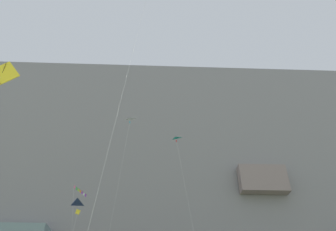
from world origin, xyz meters
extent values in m
cube|color=gray|center=(0.00, 68.15, 30.39)|extent=(180.00, 25.52, 60.78)
cube|color=gray|center=(22.50, 54.18, 29.28)|extent=(9.28, 2.13, 5.46)
pyramid|color=teal|center=(4.24, 33.51, 24.90)|extent=(1.27, 1.10, 0.14)
cube|color=red|center=(4.39, 33.83, 24.79)|extent=(0.16, 0.28, 0.32)
cylinder|color=silver|center=(5.89, 31.83, 12.46)|extent=(3.01, 4.02, 24.67)
cylinder|color=silver|center=(-0.77, 15.80, 16.80)|extent=(2.42, 4.58, 33.35)
pyramid|color=white|center=(-2.72, 39.44, 32.03)|extent=(1.60, 1.22, 0.37)
cube|color=#38B2D1|center=(-2.61, 39.87, 31.98)|extent=(0.15, 0.44, 0.47)
cylinder|color=silver|center=(-3.73, 38.92, 16.05)|extent=(2.24, 1.91, 31.86)
cylinder|color=black|center=(-8.37, 39.09, 19.97)|extent=(1.16, 3.15, 0.02)
cube|color=pink|center=(-8.86, 37.75, 19.77)|extent=(0.14, 0.31, 0.36)
cube|color=green|center=(-8.70, 38.20, 19.77)|extent=(0.15, 0.32, 0.36)
cube|color=#8CCC33|center=(-8.53, 38.65, 19.77)|extent=(0.16, 0.32, 0.36)
cube|color=orange|center=(-8.37, 39.09, 19.77)|extent=(0.15, 0.32, 0.36)
cube|color=purple|center=(-8.21, 39.54, 19.77)|extent=(0.13, 0.31, 0.36)
cube|color=white|center=(-8.04, 39.99, 19.77)|extent=(0.14, 0.32, 0.36)
cube|color=purple|center=(-7.88, 40.44, 19.77)|extent=(0.13, 0.31, 0.36)
cube|color=yellow|center=(-10.80, 17.27, 20.35)|extent=(2.64, 0.64, 2.63)
cylinder|color=black|center=(-10.80, 17.27, 20.35)|extent=(0.32, 0.60, 2.13)
pyramid|color=navy|center=(-5.37, 29.87, 13.70)|extent=(1.80, 2.06, 0.28)
cube|color=yellow|center=(-5.87, 29.61, 13.56)|extent=(0.46, 0.27, 0.53)
camera|label=1|loc=(1.92, -1.80, 2.33)|focal=34.01mm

